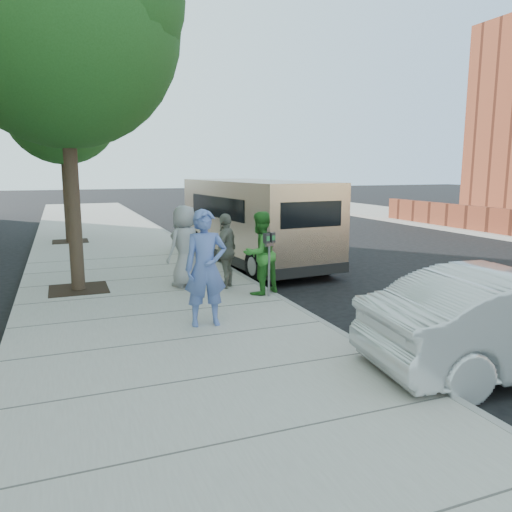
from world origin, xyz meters
name	(u,v)px	position (x,y,z in m)	size (l,w,h in m)	color
ground	(215,315)	(0.00, 0.00, 0.00)	(120.00, 120.00, 0.00)	black
sidewalk	(161,317)	(-1.00, 0.00, 0.07)	(5.00, 60.00, 0.15)	gray
curb_face	(285,303)	(1.44, 0.00, 0.07)	(0.12, 60.00, 0.16)	gray
tree_near	(64,20)	(-2.25, 2.40, 5.55)	(4.62, 4.60, 7.53)	black
tree_far	(63,102)	(-2.25, 10.00, 4.88)	(3.92, 3.80, 6.49)	black
parking_meter	(269,251)	(1.25, 0.37, 1.08)	(0.28, 0.19, 1.29)	gray
van	(253,220)	(2.47, 4.41, 1.25)	(2.65, 6.51, 2.36)	tan
person_officer	(206,268)	(-0.43, -0.96, 1.10)	(0.69, 0.45, 1.90)	#566FB7
person_green_shirt	(260,253)	(1.16, 0.64, 0.99)	(0.82, 0.64, 1.69)	#2E7E29
person_gray_shirt	(185,246)	(-0.09, 1.88, 1.03)	(0.86, 0.56, 1.76)	#949496
person_striped_polo	(226,251)	(0.70, 1.43, 0.95)	(0.94, 0.39, 1.60)	slate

